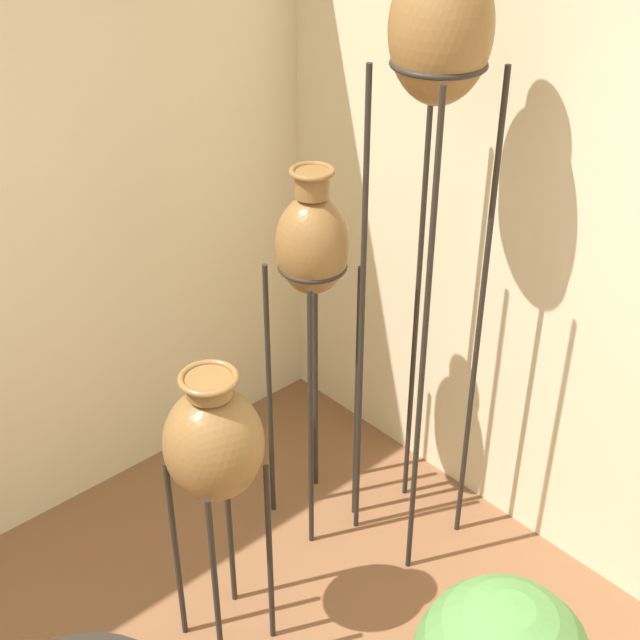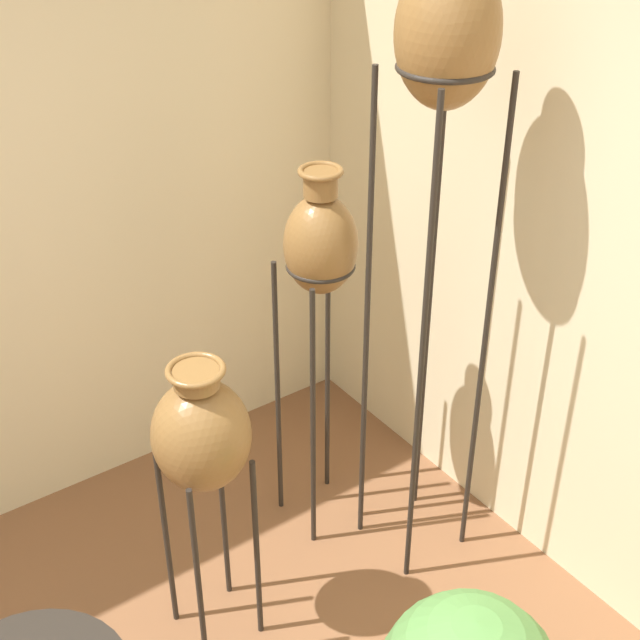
% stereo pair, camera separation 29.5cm
% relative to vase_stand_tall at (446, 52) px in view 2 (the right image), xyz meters
% --- Properties ---
extents(vase_stand_tall, '(0.31, 0.31, 2.29)m').
position_rel_vase_stand_tall_xyz_m(vase_stand_tall, '(0.00, 0.00, 0.00)').
color(vase_stand_tall, '#28231E').
rests_on(vase_stand_tall, ground_plane).
extents(vase_stand_medium, '(0.26, 0.26, 1.52)m').
position_rel_vase_stand_tall_xyz_m(vase_stand_medium, '(-0.22, 0.33, -0.73)').
color(vase_stand_medium, '#28231E').
rests_on(vase_stand_medium, ground_plane).
extents(vase_stand_short, '(0.32, 0.32, 1.13)m').
position_rel_vase_stand_tall_xyz_m(vase_stand_short, '(-0.86, 0.07, -1.07)').
color(vase_stand_short, '#28231E').
rests_on(vase_stand_short, ground_plane).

